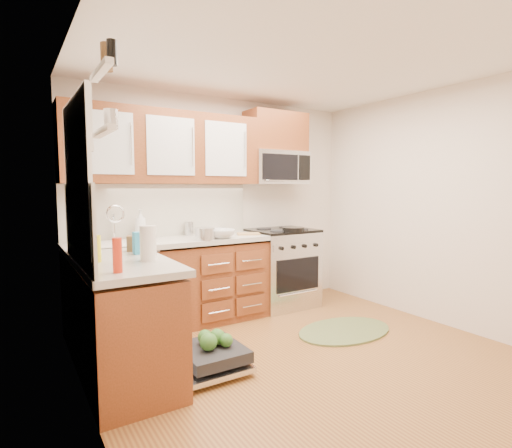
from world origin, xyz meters
TOP-DOWN VIEW (x-y plane):
  - floor at (0.00, 0.00)m, footprint 3.50×3.50m
  - ceiling at (0.00, 0.00)m, footprint 3.50×3.50m
  - wall_back at (0.00, 1.75)m, footprint 3.50×0.04m
  - wall_left at (-1.75, 0.00)m, footprint 0.04×3.50m
  - wall_right at (1.75, 0.00)m, footprint 0.04×3.50m
  - base_cabinet_back at (-0.73, 1.45)m, footprint 2.05×0.60m
  - base_cabinet_left at (-1.45, 0.52)m, footprint 0.60×1.25m
  - countertop_back at (-0.72, 1.44)m, footprint 2.07×0.64m
  - countertop_left at (-1.44, 0.53)m, footprint 0.64×1.27m
  - backsplash_back at (-0.73, 1.74)m, footprint 2.05×0.02m
  - backsplash_left at (-1.74, 0.52)m, footprint 0.02×1.25m
  - upper_cabinets at (-0.73, 1.57)m, footprint 2.05×0.35m
  - cabinet_over_mw at (0.68, 1.57)m, footprint 0.76×0.35m
  - range at (0.68, 1.43)m, footprint 0.76×0.64m
  - microwave at (0.68, 1.55)m, footprint 0.76×0.38m
  - sink at (-1.25, 1.42)m, footprint 0.62×0.50m
  - dishwasher at (-0.86, 0.30)m, footprint 0.70×0.60m
  - window at (-1.74, 0.50)m, footprint 0.03×1.05m
  - window_blind at (-1.71, 0.50)m, footprint 0.02×0.96m
  - shelf_upper at (-1.72, -0.35)m, footprint 0.04×0.40m
  - shelf_lower at (-1.72, -0.35)m, footprint 0.04×0.40m
  - rug at (0.70, 0.36)m, footprint 1.21×0.97m
  - skillet at (0.66, 1.18)m, footprint 0.30×0.30m
  - stock_pot at (-0.45, 1.22)m, footprint 0.27×0.27m
  - cutting_board at (0.16, 1.36)m, footprint 0.30×0.25m
  - canister at (-0.44, 1.65)m, footprint 0.11×0.11m
  - paper_towel_roll at (-1.28, 0.39)m, footprint 0.13×0.13m
  - mustard_bottle at (-1.62, 0.53)m, footprint 0.07×0.07m
  - red_bottle at (-1.57, 0.08)m, footprint 0.07×0.07m
  - wooden_box at (-1.25, 0.88)m, footprint 0.15×0.13m
  - blue_carton at (-1.25, 0.71)m, footprint 0.12×0.07m
  - bowl_a at (-0.10, 1.60)m, footprint 0.27×0.27m
  - bowl_b at (-0.24, 1.25)m, footprint 0.37×0.37m
  - cup at (-0.22, 1.32)m, footprint 0.13×0.13m
  - soap_bottle_a at (-1.00, 1.60)m, footprint 0.14×0.14m
  - soap_bottle_b at (-1.62, 0.67)m, footprint 0.10×0.10m
  - soap_bottle_c at (-1.62, 0.65)m, footprint 0.12×0.12m

SIDE VIEW (x-z plane):
  - floor at x=0.00m, z-range 0.00..0.00m
  - rug at x=0.70m, z-range 0.00..0.02m
  - dishwasher at x=-0.86m, z-range 0.00..0.20m
  - base_cabinet_back at x=-0.73m, z-range 0.00..0.85m
  - base_cabinet_left at x=-1.45m, z-range 0.00..0.85m
  - range at x=0.68m, z-range 0.00..0.95m
  - sink at x=-1.25m, z-range 0.67..0.93m
  - countertop_back at x=-0.72m, z-range 0.88..0.93m
  - countertop_left at x=-1.44m, z-range 0.88..0.93m
  - cutting_board at x=0.16m, z-range 0.93..0.94m
  - bowl_a at x=-0.10m, z-range 0.93..0.98m
  - bowl_b at x=-0.24m, z-range 0.93..1.02m
  - skillet at x=0.66m, z-range 0.95..1.00m
  - cup at x=-0.22m, z-range 0.93..1.03m
  - stock_pot at x=-0.45m, z-range 0.93..1.05m
  - wooden_box at x=-1.25m, z-range 0.93..1.06m
  - soap_bottle_c at x=-1.62m, z-range 0.93..1.08m
  - canister at x=-0.44m, z-range 0.93..1.08m
  - blue_carton at x=-1.25m, z-range 0.93..1.11m
  - soap_bottle_b at x=-1.62m, z-range 0.93..1.11m
  - mustard_bottle at x=-1.62m, z-range 0.93..1.12m
  - red_bottle at x=-1.57m, z-range 0.93..1.15m
  - paper_towel_roll at x=-1.28m, z-range 0.93..1.18m
  - soap_bottle_a at x=-1.00m, z-range 0.93..1.24m
  - backsplash_back at x=-0.73m, z-range 0.93..1.49m
  - backsplash_left at x=-1.74m, z-range 0.93..1.49m
  - wall_back at x=0.00m, z-range 0.00..2.50m
  - wall_left at x=-1.75m, z-range 0.00..2.50m
  - wall_right at x=1.75m, z-range 0.00..2.50m
  - window at x=-1.74m, z-range 1.02..2.08m
  - microwave at x=0.68m, z-range 1.50..1.90m
  - shelf_lower at x=-1.72m, z-range 1.74..1.76m
  - upper_cabinets at x=-0.73m, z-range 1.50..2.25m
  - window_blind at x=-1.71m, z-range 1.68..2.08m
  - shelf_upper at x=-1.72m, z-range 2.03..2.06m
  - cabinet_over_mw at x=0.68m, z-range 1.90..2.37m
  - ceiling at x=0.00m, z-range 2.50..2.50m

